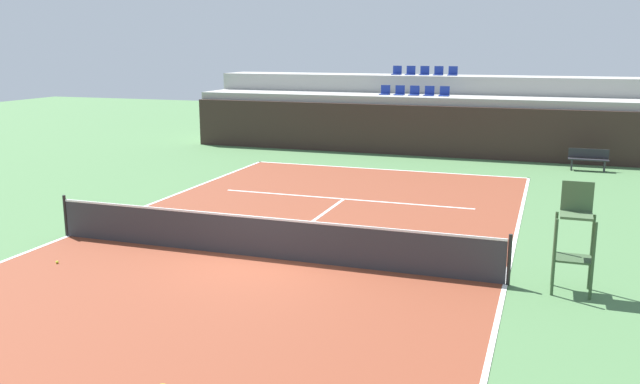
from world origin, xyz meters
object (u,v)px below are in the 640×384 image
Objects in this scene: tennis_ball_0 at (57,262)px; tennis_net at (262,237)px; player_bench at (588,158)px; umpire_chair at (575,234)px.

tennis_net is at bearing 24.82° from tennis_ball_0.
player_bench is 20.14m from tennis_ball_0.
tennis_net is at bearing -179.52° from umpire_chair.
tennis_net is at bearing -117.71° from player_bench.
tennis_ball_0 is at bearing -155.18° from tennis_net.
tennis_net is 7.39× the size of player_bench.
tennis_ball_0 is (-10.88, -1.99, -1.14)m from umpire_chair.
umpire_chair is 1.47× the size of player_bench.
player_bench is at bearing 62.29° from tennis_net.
tennis_net reaches higher than tennis_ball_0.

